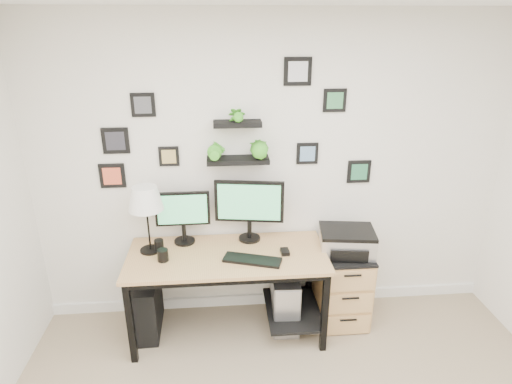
{
  "coord_description": "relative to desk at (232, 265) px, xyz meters",
  "views": [
    {
      "loc": [
        -0.44,
        -1.39,
        2.48
      ],
      "look_at": [
        -0.16,
        1.83,
        1.2
      ],
      "focal_mm": 30.0,
      "sensor_mm": 36.0,
      "label": 1
    }
  ],
  "objects": [
    {
      "name": "monitor_left",
      "position": [
        -0.39,
        0.19,
        0.39
      ],
      "size": [
        0.45,
        0.18,
        0.46
      ],
      "color": "black",
      "rests_on": "desk"
    },
    {
      "name": "printer",
      "position": [
        0.97,
        0.06,
        0.15
      ],
      "size": [
        0.49,
        0.41,
        0.2
      ],
      "color": "silver",
      "rests_on": "file_cabinet"
    },
    {
      "name": "mug",
      "position": [
        -0.54,
        -0.09,
        0.17
      ],
      "size": [
        0.09,
        0.09,
        0.1
      ],
      "primitive_type": "cylinder",
      "color": "black",
      "rests_on": "desk"
    },
    {
      "name": "wall_decor",
      "position": [
        0.07,
        0.26,
        1.02
      ],
      "size": [
        2.26,
        0.18,
        1.04
      ],
      "color": "black",
      "rests_on": "ground"
    },
    {
      "name": "table_lamp",
      "position": [
        -0.66,
        0.07,
        0.57
      ],
      "size": [
        0.27,
        0.27,
        0.56
      ],
      "color": "black",
      "rests_on": "desk"
    },
    {
      "name": "room",
      "position": [
        0.38,
        0.32,
        -0.58
      ],
      "size": [
        4.0,
        4.0,
        4.0
      ],
      "color": "tan",
      "rests_on": "ground"
    },
    {
      "name": "file_cabinet",
      "position": [
        0.96,
        0.06,
        -0.29
      ],
      "size": [
        0.43,
        0.53,
        0.67
      ],
      "color": "tan",
      "rests_on": "ground"
    },
    {
      "name": "pen_cup",
      "position": [
        -0.58,
        0.07,
        0.17
      ],
      "size": [
        0.07,
        0.07,
        0.1
      ],
      "primitive_type": "cylinder",
      "color": "black",
      "rests_on": "desk"
    },
    {
      "name": "pc_tower_grey",
      "position": [
        0.45,
        0.04,
        -0.38
      ],
      "size": [
        0.24,
        0.51,
        0.49
      ],
      "color": "gray",
      "rests_on": "ground"
    },
    {
      "name": "desk",
      "position": [
        0.0,
        0.0,
        0.0
      ],
      "size": [
        1.6,
        0.7,
        0.75
      ],
      "color": "tan",
      "rests_on": "ground"
    },
    {
      "name": "keyboard",
      "position": [
        0.16,
        -0.16,
        0.14
      ],
      "size": [
        0.47,
        0.28,
        0.02
      ],
      "primitive_type": "cube",
      "rotation": [
        0.0,
        0.0,
        -0.31
      ],
      "color": "black",
      "rests_on": "desk"
    },
    {
      "name": "pc_tower_black",
      "position": [
        -0.73,
        0.04,
        -0.38
      ],
      "size": [
        0.23,
        0.5,
        0.49
      ],
      "primitive_type": "cube",
      "rotation": [
        0.0,
        0.0,
        0.03
      ],
      "color": "black",
      "rests_on": "ground"
    },
    {
      "name": "monitor_right",
      "position": [
        0.16,
        0.2,
        0.44
      ],
      "size": [
        0.57,
        0.21,
        0.53
      ],
      "color": "black",
      "rests_on": "desk"
    },
    {
      "name": "mouse",
      "position": [
        0.43,
        -0.06,
        0.14
      ],
      "size": [
        0.07,
        0.1,
        0.03
      ],
      "primitive_type": "cube",
      "rotation": [
        0.0,
        0.0,
        0.03
      ],
      "color": "black",
      "rests_on": "desk"
    }
  ]
}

